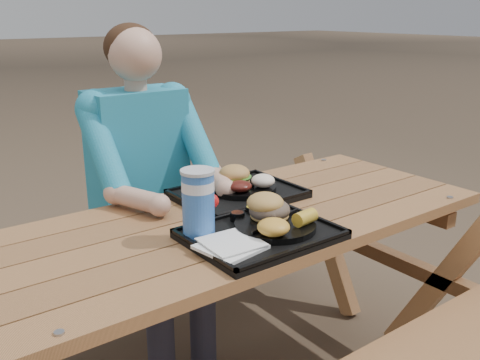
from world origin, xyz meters
TOP-DOWN VIEW (x-y plane):
  - picnic_table at (0.00, 0.00)m, footprint 1.80×1.49m
  - tray_near at (-0.07, -0.20)m, footprint 0.45×0.35m
  - tray_far at (0.11, 0.16)m, footprint 0.45×0.35m
  - plate_near at (-0.01, -0.20)m, footprint 0.26×0.26m
  - plate_far at (0.14, 0.17)m, footprint 0.26×0.26m
  - napkin_stack at (-0.21, -0.24)m, footprint 0.19×0.19m
  - soda_cup at (-0.23, -0.10)m, footprint 0.10×0.10m
  - condiment_bbq at (-0.06, -0.07)m, footprint 0.05×0.05m
  - condiment_mustard at (0.01, -0.07)m, footprint 0.05×0.05m
  - sandwich at (0.00, -0.15)m, footprint 0.13×0.13m
  - mac_cheese at (-0.08, -0.27)m, footprint 0.10×0.10m
  - corn_cob at (0.06, -0.26)m, footprint 0.09×0.09m
  - cutlery_far at (-0.07, 0.16)m, footprint 0.05×0.14m
  - burger at (0.13, 0.21)m, footprint 0.12×0.12m
  - baked_beans at (0.09, 0.12)m, footprint 0.09×0.09m
  - potato_salad at (0.19, 0.11)m, footprint 0.09×0.09m
  - diner at (-0.09, 0.57)m, footprint 0.48×0.84m

SIDE VIEW (x-z plane):
  - picnic_table at x=0.00m, z-range 0.00..0.75m
  - diner at x=-0.09m, z-range 0.00..1.28m
  - tray_near at x=-0.07m, z-range 0.75..0.77m
  - tray_far at x=0.11m, z-range 0.75..0.77m
  - cutlery_far at x=-0.07m, z-range 0.77..0.78m
  - napkin_stack at x=-0.21m, z-range 0.77..0.79m
  - plate_near at x=-0.01m, z-range 0.77..0.79m
  - plate_far at x=0.14m, z-range 0.77..0.79m
  - condiment_bbq at x=-0.06m, z-range 0.77..0.80m
  - condiment_mustard at x=0.01m, z-range 0.77..0.80m
  - baked_beans at x=0.09m, z-range 0.79..0.83m
  - corn_cob at x=0.06m, z-range 0.79..0.84m
  - mac_cheese at x=-0.08m, z-range 0.79..0.84m
  - potato_salad at x=0.19m, z-range 0.79..0.84m
  - burger at x=0.13m, z-range 0.79..0.90m
  - sandwich at x=0.00m, z-range 0.79..0.92m
  - soda_cup at x=-0.23m, z-range 0.77..0.97m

